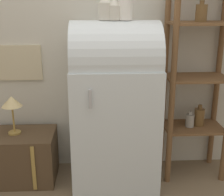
{
  "coord_description": "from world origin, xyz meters",
  "views": [
    {
      "loc": [
        -0.15,
        -2.27,
        1.57
      ],
      "look_at": [
        -0.02,
        0.24,
        0.78
      ],
      "focal_mm": 50.0,
      "sensor_mm": 36.0,
      "label": 1
    }
  ],
  "objects": [
    {
      "name": "vase_center",
      "position": [
        -0.01,
        0.22,
        1.5
      ],
      "size": [
        0.1,
        0.1,
        0.17
      ],
      "color": "beige",
      "rests_on": "refrigerator"
    },
    {
      "name": "desk_lamp",
      "position": [
        -0.88,
        0.31,
        0.72
      ],
      "size": [
        0.17,
        0.17,
        0.34
      ],
      "color": "#AD8942",
      "rests_on": "suitcase_trunk"
    },
    {
      "name": "vase_left",
      "position": [
        -0.08,
        0.24,
        1.52
      ],
      "size": [
        0.11,
        0.11,
        0.2
      ],
      "color": "beige",
      "rests_on": "refrigerator"
    },
    {
      "name": "suitcase_trunk",
      "position": [
        -0.88,
        0.3,
        0.22
      ],
      "size": [
        0.69,
        0.44,
        0.45
      ],
      "color": "brown",
      "rests_on": "ground_plane"
    },
    {
      "name": "shelf_unit",
      "position": [
        0.73,
        0.34,
        1.02
      ],
      "size": [
        0.55,
        0.37,
        1.87
      ],
      "color": "brown",
      "rests_on": "ground_plane"
    },
    {
      "name": "vase_right",
      "position": [
        0.08,
        0.23,
        1.55
      ],
      "size": [
        0.11,
        0.11,
        0.27
      ],
      "color": "white",
      "rests_on": "refrigerator"
    },
    {
      "name": "ground_plane",
      "position": [
        0.0,
        0.0,
        0.0
      ],
      "size": [
        12.0,
        12.0,
        0.0
      ],
      "primitive_type": "plane",
      "color": "#7A664C"
    },
    {
      "name": "wall_back",
      "position": [
        -0.0,
        0.57,
        1.35
      ],
      "size": [
        7.0,
        0.09,
        2.7
      ],
      "color": "beige",
      "rests_on": "ground_plane"
    },
    {
      "name": "refrigerator",
      "position": [
        -0.0,
        0.24,
        0.73
      ],
      "size": [
        0.72,
        0.66,
        1.42
      ],
      "color": "silver",
      "rests_on": "ground_plane"
    }
  ]
}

